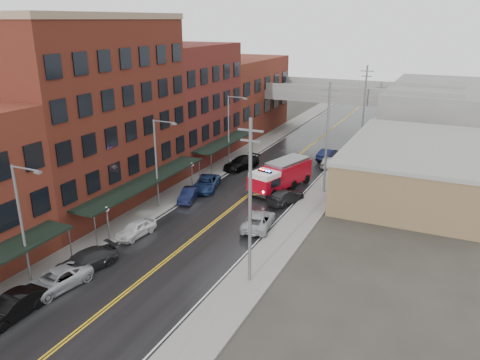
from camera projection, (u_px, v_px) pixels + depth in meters
The scene contains 33 objects.
road at pixel (245, 198), 49.64m from camera, with size 11.00×160.00×0.02m, color black.
sidewalk_left at pixel (186, 188), 52.53m from camera, with size 3.00×160.00×0.15m, color slate.
sidewalk_right at pixel (311, 209), 46.70m from camera, with size 3.00×160.00×0.15m, color slate.
curb_left at pixel (198, 190), 51.87m from camera, with size 0.30×160.00×0.15m, color gray.
curb_right at pixel (295, 206), 47.36m from camera, with size 0.30×160.00×0.15m, color gray.
brick_building_b at pixel (93, 116), 46.01m from camera, with size 9.00×20.00×18.00m, color #542116.
brick_building_c at pixel (186, 103), 61.50m from camera, with size 9.00×15.00×15.00m, color maroon.
brick_building_far at pixel (242, 96), 76.98m from camera, with size 9.00×20.00×12.00m, color brown.
tan_building at pixel (416, 169), 51.01m from camera, with size 14.00×22.00×5.00m, color brown.
right_far_block at pixel (448, 111), 75.43m from camera, with size 18.00×30.00×8.00m, color slate.
awning_1 at pixel (145, 182), 45.65m from camera, with size 2.60×18.00×3.09m.
awning_2 at pixel (226, 141), 60.65m from camera, with size 2.60×13.00×3.09m.
globe_lamp_1 at pixel (107, 216), 39.44m from camera, with size 0.44×0.44×3.12m.
globe_lamp_2 at pixel (192, 170), 51.44m from camera, with size 0.44×0.44×3.12m.
street_lamp_0 at pixel (23, 219), 31.71m from camera, with size 2.64×0.22×9.00m.
street_lamp_1 at pixel (158, 159), 45.42m from camera, with size 2.64×0.22×9.00m.
street_lamp_2 at pixel (230, 126), 59.13m from camera, with size 2.64×0.22×9.00m.
utility_pole_0 at pixel (250, 201), 31.86m from camera, with size 1.80×0.24×12.00m.
utility_pole_1 at pixel (327, 137), 48.99m from camera, with size 1.80×0.24×12.00m.
utility_pole_2 at pixel (364, 106), 66.13m from camera, with size 1.80×0.24×12.00m.
overpass at pixel (327, 98), 75.11m from camera, with size 40.00×10.00×7.50m.
fire_truck at pixel (280, 175), 51.88m from camera, with size 5.15×8.88×3.09m.
parked_car_left_1 at pixel (12, 307), 29.60m from camera, with size 1.60×4.58×1.51m, color black.
parked_car_left_2 at pixel (56, 280), 32.75m from camera, with size 2.33×5.05×1.40m, color #A2A6AA.
parked_car_left_3 at pixel (85, 261), 35.27m from camera, with size 2.06×5.07×1.47m, color black.
parked_car_left_4 at pixel (136, 229), 40.79m from camera, with size 1.64×4.08×1.39m, color silver.
parked_car_left_5 at pixel (189, 195), 48.79m from camera, with size 1.40×4.02×1.32m, color black.
parked_car_left_6 at pixel (206, 183), 52.01m from camera, with size 2.40×5.21×1.45m, color navy.
parked_car_left_7 at pixel (241, 163), 59.11m from camera, with size 2.21×5.43×1.58m, color black.
parked_car_right_0 at pixel (259, 220), 42.41m from camera, with size 2.39×5.18×1.44m, color #9EA1A6.
parked_car_right_1 at pixel (286, 196), 48.24m from camera, with size 1.97×4.84×1.41m, color black.
parked_car_right_2 at pixel (327, 162), 60.06m from camera, with size 1.59×3.95×1.35m, color silver.
parked_car_right_3 at pixel (329, 154), 62.87m from camera, with size 1.69×4.83×1.59m, color black.
Camera 1 is at (19.09, -12.17, 18.03)m, focal length 35.00 mm.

